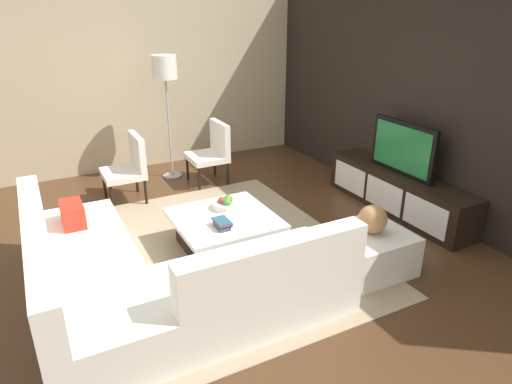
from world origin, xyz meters
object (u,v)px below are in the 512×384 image
(accent_chair_far, at_px, (213,149))
(decorative_ball, at_px, (373,219))
(television, at_px, (403,148))
(coffee_table, at_px, (224,232))
(sectional_couch, at_px, (149,278))
(floor_lamp, at_px, (165,74))
(fruit_bowl, at_px, (226,204))
(book_stack, at_px, (222,224))
(media_console, at_px, (397,192))
(ottoman, at_px, (369,250))
(accent_chair_near, at_px, (130,165))

(accent_chair_far, height_order, decorative_ball, accent_chair_far)
(television, xyz_separation_m, coffee_table, (-0.10, -2.30, -0.62))
(sectional_couch, distance_m, floor_lamp, 3.43)
(floor_lamp, distance_m, fruit_bowl, 2.44)
(decorative_ball, bearing_deg, floor_lamp, -164.89)
(fruit_bowl, bearing_deg, floor_lamp, 177.84)
(television, xyz_separation_m, decorative_ball, (0.90, -1.20, -0.28))
(fruit_bowl, height_order, decorative_ball, decorative_ball)
(television, xyz_separation_m, book_stack, (0.12, -2.41, -0.40))
(media_console, xyz_separation_m, sectional_couch, (0.52, -3.25, 0.04))
(sectional_couch, distance_m, coffee_table, 1.14)
(media_console, relative_size, ottoman, 3.06)
(media_console, relative_size, sectional_couch, 0.89)
(media_console, distance_m, sectional_couch, 3.29)
(accent_chair_near, bearing_deg, fruit_bowl, 12.08)
(decorative_ball, bearing_deg, sectional_couch, -100.39)
(accent_chair_far, bearing_deg, decorative_ball, 6.95)
(decorative_ball, bearing_deg, book_stack, -122.69)
(media_console, distance_m, floor_lamp, 3.49)
(sectional_couch, distance_m, decorative_ball, 2.10)
(media_console, height_order, book_stack, media_console)
(decorative_ball, bearing_deg, accent_chair_near, -149.26)
(accent_chair_far, bearing_deg, book_stack, -21.62)
(accent_chair_near, relative_size, accent_chair_far, 1.00)
(media_console, distance_m, coffee_table, 2.30)
(sectional_couch, bearing_deg, ottoman, 79.61)
(decorative_ball, bearing_deg, coffee_table, -132.35)
(floor_lamp, relative_size, accent_chair_far, 2.03)
(floor_lamp, bearing_deg, television, 40.52)
(media_console, height_order, accent_chair_near, accent_chair_near)
(accent_chair_far, bearing_deg, media_console, 37.73)
(sectional_couch, xyz_separation_m, accent_chair_near, (-2.39, 0.41, 0.20))
(media_console, height_order, ottoman, media_console)
(television, xyz_separation_m, fruit_bowl, (-0.28, -2.20, -0.39))
(media_console, distance_m, television, 0.57)
(sectional_couch, xyz_separation_m, accent_chair_far, (-2.52, 1.62, 0.20))
(television, xyz_separation_m, ottoman, (0.90, -1.20, -0.62))
(floor_lamp, bearing_deg, media_console, 40.52)
(media_console, relative_size, fruit_bowl, 7.64)
(television, distance_m, decorative_ball, 1.53)
(decorative_ball, distance_m, book_stack, 1.44)
(accent_chair_near, relative_size, book_stack, 3.97)
(media_console, bearing_deg, floor_lamp, -139.48)
(accent_chair_far, distance_m, decorative_ball, 2.93)
(accent_chair_far, bearing_deg, accent_chair_near, -85.40)
(coffee_table, distance_m, accent_chair_far, 2.03)
(accent_chair_far, bearing_deg, ottoman, 6.95)
(fruit_bowl, relative_size, book_stack, 1.28)
(floor_lamp, bearing_deg, accent_chair_far, 45.21)
(television, bearing_deg, fruit_bowl, -97.21)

